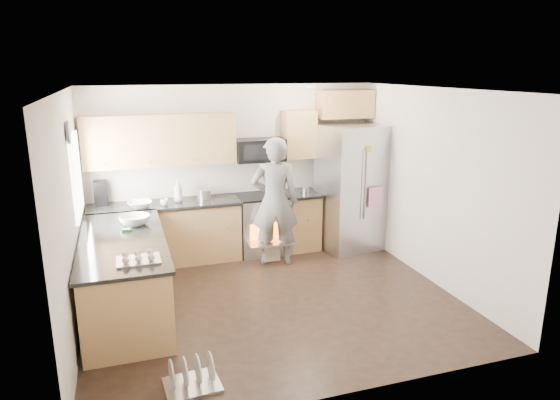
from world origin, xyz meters
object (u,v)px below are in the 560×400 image
object	(u,v)px
stove_range	(262,211)
person	(275,201)
refrigerator	(352,188)
dish_rack	(192,379)

from	to	relation	value
stove_range	person	distance (m)	0.57
refrigerator	dish_rack	world-z (taller)	refrigerator
refrigerator	person	xyz separation A→B (m)	(-1.36, -0.25, -0.04)
stove_range	dish_rack	world-z (taller)	stove_range
refrigerator	person	size ratio (longest dim) A/B	1.05
stove_range	refrigerator	bearing A→B (deg)	-9.70
stove_range	dish_rack	size ratio (longest dim) A/B	3.41
stove_range	person	xyz separation A→B (m)	(0.06, -0.49, 0.27)
refrigerator	dish_rack	bearing A→B (deg)	-145.80
stove_range	dish_rack	distance (m)	3.58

